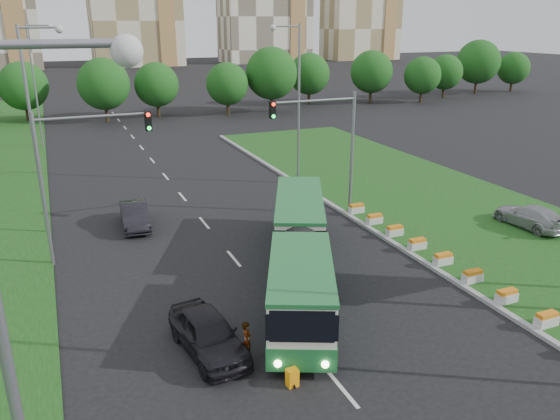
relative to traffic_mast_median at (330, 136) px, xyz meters
name	(u,v)px	position (x,y,z in m)	size (l,w,h in m)	color
ground	(336,297)	(-4.78, -10.00, -5.35)	(360.00, 360.00, 0.00)	black
grass_median	(449,209)	(8.22, -2.00, -5.27)	(14.00, 60.00, 0.15)	#144614
median_kerb	(360,223)	(1.27, -2.00, -5.26)	(0.30, 60.00, 0.18)	gray
lane_markings	(176,189)	(-7.78, 10.00, -5.35)	(0.20, 100.00, 0.01)	silver
flower_planters	(443,259)	(1.92, -9.20, -4.90)	(1.10, 18.10, 0.60)	silver
traffic_mast_median	(330,136)	(0.00, 0.00, 0.00)	(5.76, 0.32, 8.00)	gray
traffic_mast_left	(74,163)	(-15.16, -1.00, 0.00)	(5.76, 0.32, 8.00)	gray
street_lamps	(209,135)	(-7.78, 0.00, 0.65)	(36.00, 60.00, 12.00)	gray
tree_line	(211,80)	(5.22, 45.00, -0.85)	(120.00, 8.00, 9.00)	#165015
articulated_bus	(293,250)	(-5.90, -7.62, -3.72)	(2.52, 16.16, 2.66)	silver
car_left_near	(208,334)	(-11.43, -12.00, -4.55)	(1.90, 4.72, 1.61)	black
car_left_far	(135,215)	(-11.89, 3.02, -4.60)	(1.58, 4.54, 1.49)	black
car_median	(530,216)	(10.38, -6.78, -4.51)	(1.92, 4.72, 1.37)	#999BA2
pedestrian	(247,341)	(-10.23, -13.04, -4.55)	(0.58, 0.38, 1.59)	gray
shopping_trolley	(292,378)	(-9.31, -15.15, -5.02)	(0.39, 0.41, 0.67)	orange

